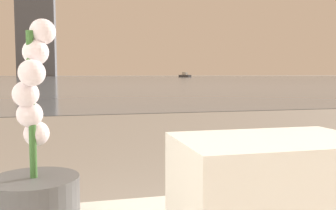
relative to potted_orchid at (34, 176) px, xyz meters
name	(u,v)px	position (x,y,z in m)	size (l,w,h in m)	color
potted_orchid	(34,176)	(0.00, 0.00, 0.00)	(0.15, 0.15, 0.35)	#4C4C4C
towel_stack	(272,190)	(0.36, -0.15, 0.00)	(0.29, 0.19, 0.16)	silver
harbor_water	(78,78)	(0.54, 61.13, -0.56)	(180.00, 110.00, 0.01)	slate
harbor_boat_0	(185,75)	(22.67, 75.67, -0.18)	(2.27, 2.97, 1.07)	#4C4C51
skyline_tower_2	(36,17)	(-10.72, 117.13, 16.78)	(10.45, 11.91, 34.71)	slate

